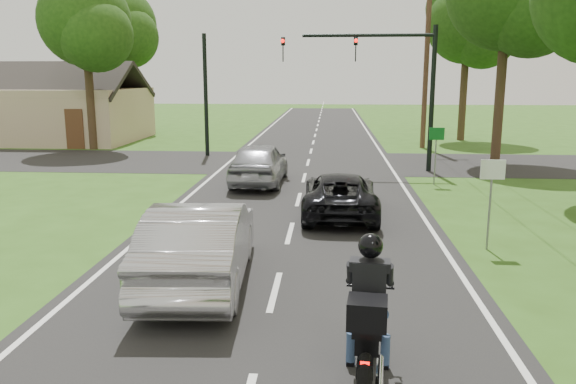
% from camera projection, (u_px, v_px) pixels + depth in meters
% --- Properties ---
extents(ground, '(140.00, 140.00, 0.00)m').
position_uv_depth(ground, '(275.00, 292.00, 10.56)').
color(ground, '#2D5116').
rests_on(ground, ground).
extents(road, '(8.00, 100.00, 0.01)m').
position_uv_depth(road, '(302.00, 188.00, 20.33)').
color(road, black).
rests_on(road, ground).
extents(cross_road, '(60.00, 7.00, 0.01)m').
position_uv_depth(cross_road, '(308.00, 163.00, 26.18)').
color(cross_road, black).
rests_on(cross_road, ground).
extents(motorcycle_rider, '(0.72, 2.37, 2.04)m').
position_uv_depth(motorcycle_rider, '(368.00, 325.00, 7.32)').
color(motorcycle_rider, black).
rests_on(motorcycle_rider, ground).
extents(dark_suv, '(2.08, 4.48, 1.24)m').
position_uv_depth(dark_suv, '(340.00, 194.00, 16.18)').
color(dark_suv, black).
rests_on(dark_suv, road).
extents(silver_sedan, '(2.04, 5.02, 1.62)m').
position_uv_depth(silver_sedan, '(201.00, 243.00, 10.85)').
color(silver_sedan, '#B5B5BA').
rests_on(silver_sedan, road).
extents(silver_suv, '(1.94, 4.64, 1.57)m').
position_uv_depth(silver_suv, '(259.00, 163.00, 20.88)').
color(silver_suv, '#93949A').
rests_on(silver_suv, road).
extents(traffic_signal, '(6.38, 0.44, 6.00)m').
position_uv_depth(traffic_signal, '(388.00, 72.00, 23.14)').
color(traffic_signal, black).
rests_on(traffic_signal, ground).
extents(signal_pole_far, '(0.20, 0.20, 6.00)m').
position_uv_depth(signal_pole_far, '(206.00, 96.00, 27.90)').
color(signal_pole_far, black).
rests_on(signal_pole_far, ground).
extents(utility_pole_far, '(1.60, 0.28, 10.00)m').
position_uv_depth(utility_pole_far, '(427.00, 55.00, 30.55)').
color(utility_pole_far, brown).
rests_on(utility_pole_far, ground).
extents(sign_white, '(0.55, 0.07, 2.12)m').
position_uv_depth(sign_white, '(492.00, 183.00, 12.81)').
color(sign_white, slate).
rests_on(sign_white, ground).
extents(sign_green, '(0.55, 0.07, 2.12)m').
position_uv_depth(sign_green, '(436.00, 142.00, 20.60)').
color(sign_green, slate).
rests_on(sign_green, ground).
extents(tree_row_e, '(5.28, 5.12, 9.61)m').
position_uv_depth(tree_row_e, '(473.00, 27.00, 33.65)').
color(tree_row_e, '#332316').
rests_on(tree_row_e, ground).
extents(tree_left_near, '(5.12, 4.96, 9.22)m').
position_uv_depth(tree_left_near, '(88.00, 26.00, 29.40)').
color(tree_left_near, '#332316').
rests_on(tree_left_near, ground).
extents(tree_left_far, '(5.76, 5.58, 10.14)m').
position_uv_depth(tree_left_far, '(121.00, 29.00, 39.15)').
color(tree_left_far, '#332316').
rests_on(tree_left_far, ground).
extents(house, '(10.20, 8.00, 4.84)m').
position_uv_depth(house, '(56.00, 112.00, 34.80)').
color(house, tan).
rests_on(house, ground).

